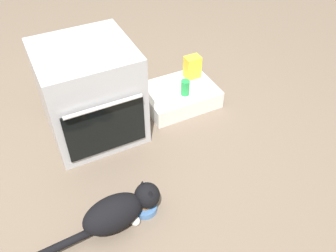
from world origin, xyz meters
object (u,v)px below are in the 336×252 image
at_px(pantry_cabinet, 179,96).
at_px(soda_can, 185,88).
at_px(oven, 90,93).
at_px(cat, 119,211).
at_px(snack_bag, 192,67).
at_px(food_bowl, 145,207).

relative_size(pantry_cabinet, soda_can, 4.64).
xyz_separation_m(oven, soda_can, (0.69, -0.08, -0.13)).
bearing_deg(cat, pantry_cabinet, 40.18).
bearing_deg(oven, snack_bag, 6.87).
xyz_separation_m(food_bowl, soda_can, (0.65, 0.72, 0.17)).
distance_m(pantry_cabinet, cat, 1.15).
relative_size(cat, soda_can, 6.07).
xyz_separation_m(food_bowl, snack_bag, (0.81, 0.90, 0.20)).
relative_size(oven, snack_bag, 3.72).
height_order(oven, snack_bag, oven).
bearing_deg(food_bowl, oven, 92.63).
bearing_deg(oven, cat, -98.63).
xyz_separation_m(cat, soda_can, (0.81, 0.73, 0.09)).
bearing_deg(cat, oven, 76.31).
distance_m(oven, soda_can, 0.71).
xyz_separation_m(oven, cat, (-0.12, -0.81, -0.22)).
relative_size(oven, food_bowl, 4.70).
xyz_separation_m(food_bowl, cat, (-0.16, -0.01, 0.09)).
distance_m(pantry_cabinet, snack_bag, 0.25).
distance_m(pantry_cabinet, soda_can, 0.15).
bearing_deg(soda_can, snack_bag, 48.04).
bearing_deg(snack_bag, cat, -136.87).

